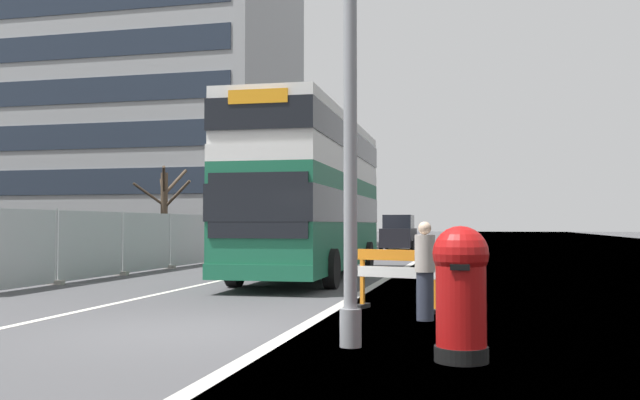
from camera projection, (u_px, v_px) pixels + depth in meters
ground at (220, 334)px, 10.30m from camera, size 140.00×280.00×0.10m
double_decker_bus at (312, 193)px, 20.75m from camera, size 3.00×11.37×4.77m
lamppost_foreground at (350, 30)px, 9.12m from camera, size 0.29×0.70×8.86m
red_pillar_postbox at (461, 287)px, 8.04m from camera, size 0.66×0.66×1.59m
roadworks_barrier at (397, 273)px, 12.77m from camera, size 1.65×0.88×1.13m
construction_site_fence at (169, 242)px, 24.82m from camera, size 0.44×20.60×2.03m
car_oncoming_near at (314, 236)px, 35.63m from camera, size 1.95×4.48×2.06m
car_receding_mid at (399, 234)px, 42.68m from camera, size 2.07×4.26×2.17m
bare_tree_far_verge_near at (165, 207)px, 35.07m from camera, size 2.77×3.05×4.53m
bare_tree_far_verge_mid at (163, 208)px, 45.98m from camera, size 2.91×2.84×5.35m
pedestrian_at_kerb at (425, 271)px, 11.46m from camera, size 0.34×0.34×1.65m
backdrop_office_block at (87, 109)px, 53.46m from camera, size 31.22×14.72×21.17m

